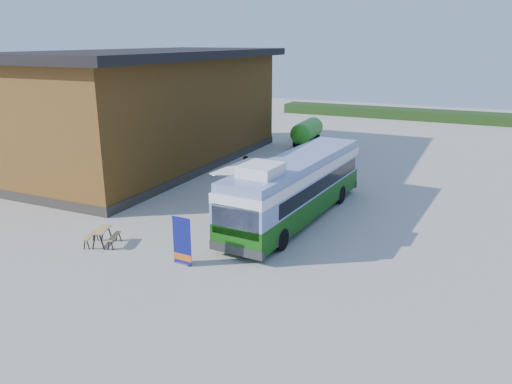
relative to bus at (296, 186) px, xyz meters
The scene contains 10 objects.
ground 4.35m from the bus, 114.82° to the right, with size 100.00×100.00×0.00m, color #BCB7AD.
barn 13.88m from the bus, 152.55° to the left, with size 9.60×21.20×7.50m.
hedge 34.93m from the bus, 79.59° to the left, with size 40.00×3.00×1.00m, color #264419.
bus is the anchor object (origin of this frame).
awning 2.22m from the bus, behind, with size 2.61×3.89×0.49m.
banner 6.88m from the bus, 107.78° to the right, with size 0.83×0.22×1.90m.
picnic_table 8.86m from the bus, 133.96° to the right, with size 1.53×1.45×0.70m.
person_a 5.46m from the bus, 141.37° to the left, with size 0.70×0.46×1.93m, color #999999.
person_b 8.17m from the bus, 107.01° to the left, with size 0.94×0.73×1.93m, color #999999.
slurry_tanker 17.33m from the bus, 107.51° to the left, with size 1.78×5.43×2.00m.
Camera 1 is at (9.37, -17.32, 8.17)m, focal length 35.00 mm.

